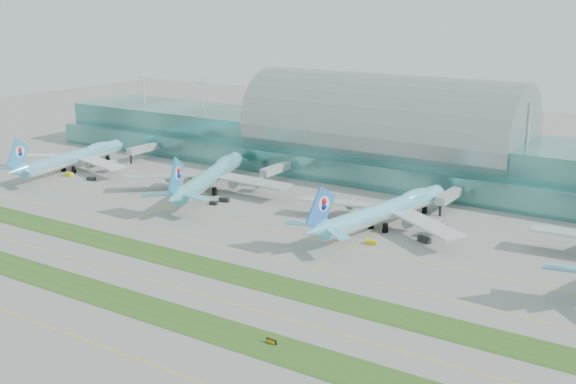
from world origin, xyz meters
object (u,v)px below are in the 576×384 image
Objects in this scene: terminal at (383,142)px; taxiway_sign_east at (271,341)px; airliner_a at (74,157)px; airliner_b at (210,175)px; airliner_c at (386,209)px.

taxiway_sign_east is at bearing -72.48° from terminal.
airliner_a is (-117.02, -67.10, -8.12)m from terminal.
taxiway_sign_east is at bearing -35.53° from airliner_a.
airliner_a is 0.95× the size of airliner_b.
airliner_a reaches higher than taxiway_sign_east.
taxiway_sign_east is at bearing -69.40° from airliner_c.
airliner_b is (-43.77, -62.45, -7.61)m from terminal.
terminal is at bearing 128.02° from airliner_c.
terminal is 135.14m from airliner_a.
airliner_b reaches higher than airliner_c.
terminal reaches higher than taxiway_sign_east.
airliner_a is at bearing -168.65° from airliner_c.
taxiway_sign_east is (92.84, -93.00, -6.03)m from airliner_b.
terminal is 4.51× the size of airliner_b.
airliner_b is 27.00× the size of taxiway_sign_east.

